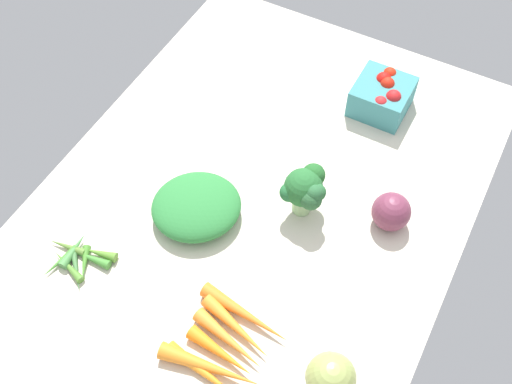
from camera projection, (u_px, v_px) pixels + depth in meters
tablecloth at (256, 201)px, 119.65cm from camera, size 104.00×76.00×2.00cm
leafy_greens_clump at (196, 206)px, 114.46cm from camera, size 22.29×22.42×5.44cm
carrot_bunch at (226, 345)px, 100.77cm from camera, size 15.99×17.66×2.88cm
heirloom_tomato_green at (331, 378)px, 95.10cm from camera, size 7.82×7.82×7.82cm
berry_basket at (382, 96)px, 129.03cm from camera, size 11.11×11.11×7.88cm
okra_pile at (78, 258)px, 110.53cm from camera, size 10.48×12.98×1.89cm
red_onion_near_basket at (391, 212)px, 112.81cm from camera, size 7.11×7.11×7.11cm
broccoli_head at (305, 189)px, 111.70cm from camera, size 8.75×8.07×10.48cm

